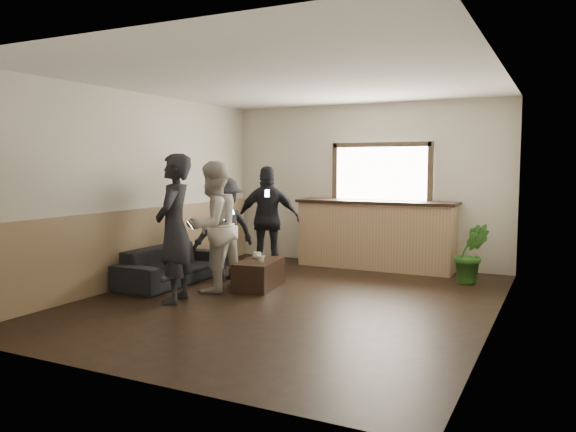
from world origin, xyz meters
The scene contains 12 objects.
ground centered at (0.00, 0.00, 0.00)m, with size 5.00×6.00×0.01m, color black.
room_shell centered at (-0.74, 0.00, 1.47)m, with size 5.01×6.01×2.80m.
bar_counter centered at (0.30, 2.70, 0.64)m, with size 2.70×0.68×2.13m.
sofa centered at (-2.03, 0.18, 0.27)m, with size 1.86×0.73×0.54m, color black.
coffee_table centered at (-0.71, 0.46, 0.20)m, with size 0.49×0.89×0.39m, color black.
cup_a centered at (-0.82, 0.61, 0.44)m, with size 0.12×0.12×0.09m, color silver.
cup_b centered at (-0.62, 0.36, 0.44)m, with size 0.10×0.10×0.09m, color silver.
potted_plant centered at (1.94, 2.10, 0.45)m, with size 0.49×0.40×0.90m, color #2D6623.
person_a centered at (-1.27, -0.73, 0.94)m, with size 0.65×0.80×1.89m.
person_b centered at (-1.18, 0.01, 0.90)m, with size 0.84×0.99×1.80m.
person_c centered at (-1.43, 0.68, 0.78)m, with size 0.97×1.16×1.56m.
person_d centered at (-1.15, 1.56, 0.86)m, with size 1.10×0.81×1.73m.
Camera 1 is at (3.16, -6.40, 1.75)m, focal length 35.00 mm.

